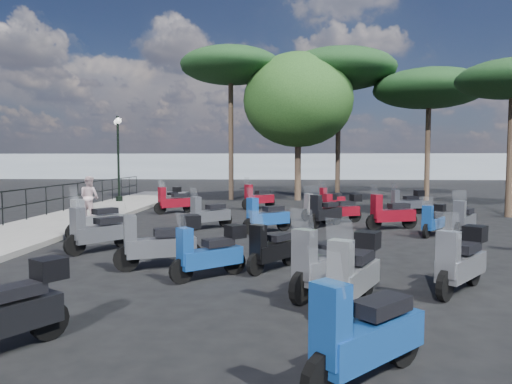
{
  "coord_description": "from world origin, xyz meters",
  "views": [
    {
      "loc": [
        1.07,
        -11.94,
        2.24
      ],
      "look_at": [
        0.29,
        2.88,
        1.2
      ],
      "focal_mm": 32.0,
      "sensor_mm": 36.0,
      "label": 1
    }
  ],
  "objects_px": {
    "scooter_18": "(354,273)",
    "pine_2": "(231,67)",
    "scooter_16": "(331,199)",
    "pine_0": "(339,70)",
    "lamp_post_2": "(118,153)",
    "scooter_9": "(209,215)",
    "scooter_26": "(464,220)",
    "scooter_3": "(98,232)",
    "broadleaf_tree": "(298,100)",
    "scooter_10": "(258,198)",
    "scooter_11": "(365,337)",
    "scooter_2": "(96,221)",
    "scooter_8": "(160,243)",
    "scooter_15": "(341,209)",
    "scooter_7": "(272,249)",
    "scooter_13": "(210,253)",
    "scooter_27": "(391,214)",
    "scooter_12": "(322,265)",
    "scooter_14": "(266,217)",
    "pedestrian_far": "(89,197)",
    "scooter_20": "(433,221)",
    "scooter_22": "(319,207)",
    "scooter_28": "(407,202)",
    "scooter_21": "(325,213)",
    "scooter_19": "(461,261)",
    "scooter_4": "(174,202)",
    "scooter_5": "(170,198)",
    "pine_1": "(429,89)"
  },
  "relations": [
    {
      "from": "scooter_18",
      "to": "pine_2",
      "type": "distance_m",
      "value": 20.43
    },
    {
      "from": "scooter_16",
      "to": "pine_0",
      "type": "distance_m",
      "value": 8.97
    },
    {
      "from": "lamp_post_2",
      "to": "scooter_9",
      "type": "relative_size",
      "value": 3.15
    },
    {
      "from": "scooter_26",
      "to": "pine_2",
      "type": "bearing_deg",
      "value": -20.72
    },
    {
      "from": "scooter_3",
      "to": "broadleaf_tree",
      "type": "distance_m",
      "value": 16.49
    },
    {
      "from": "scooter_10",
      "to": "scooter_11",
      "type": "bearing_deg",
      "value": 147.23
    },
    {
      "from": "scooter_2",
      "to": "scooter_9",
      "type": "xyz_separation_m",
      "value": [
        2.9,
        2.07,
        -0.04
      ]
    },
    {
      "from": "scooter_8",
      "to": "scooter_15",
      "type": "relative_size",
      "value": 1.07
    },
    {
      "from": "pine_2",
      "to": "lamp_post_2",
      "type": "bearing_deg",
      "value": -152.16
    },
    {
      "from": "broadleaf_tree",
      "to": "pine_0",
      "type": "relative_size",
      "value": 0.96
    },
    {
      "from": "scooter_7",
      "to": "scooter_18",
      "type": "bearing_deg",
      "value": 155.94
    },
    {
      "from": "scooter_13",
      "to": "scooter_27",
      "type": "bearing_deg",
      "value": -76.99
    },
    {
      "from": "scooter_9",
      "to": "scooter_27",
      "type": "xyz_separation_m",
      "value": [
        5.87,
        0.16,
        0.03
      ]
    },
    {
      "from": "scooter_10",
      "to": "pine_2",
      "type": "xyz_separation_m",
      "value": [
        -1.76,
        4.91,
        6.94
      ]
    },
    {
      "from": "scooter_3",
      "to": "scooter_13",
      "type": "relative_size",
      "value": 1.11
    },
    {
      "from": "scooter_3",
      "to": "scooter_8",
      "type": "bearing_deg",
      "value": 178.9
    },
    {
      "from": "scooter_11",
      "to": "scooter_7",
      "type": "bearing_deg",
      "value": -31.26
    },
    {
      "from": "scooter_12",
      "to": "scooter_27",
      "type": "height_order",
      "value": "scooter_12"
    },
    {
      "from": "scooter_7",
      "to": "scooter_14",
      "type": "distance_m",
      "value": 4.82
    },
    {
      "from": "scooter_15",
      "to": "pine_0",
      "type": "bearing_deg",
      "value": -29.11
    },
    {
      "from": "pedestrian_far",
      "to": "pine_2",
      "type": "distance_m",
      "value": 12.28
    },
    {
      "from": "scooter_20",
      "to": "scooter_22",
      "type": "xyz_separation_m",
      "value": [
        -3.05,
        3.44,
        0.03
      ]
    },
    {
      "from": "scooter_28",
      "to": "scooter_21",
      "type": "bearing_deg",
      "value": 117.6
    },
    {
      "from": "scooter_22",
      "to": "scooter_28",
      "type": "xyz_separation_m",
      "value": [
        3.77,
        2.04,
        0.01
      ]
    },
    {
      "from": "scooter_13",
      "to": "scooter_19",
      "type": "distance_m",
      "value": 4.42
    },
    {
      "from": "scooter_19",
      "to": "scooter_21",
      "type": "distance_m",
      "value": 7.65
    },
    {
      "from": "broadleaf_tree",
      "to": "scooter_9",
      "type": "bearing_deg",
      "value": -106.83
    },
    {
      "from": "scooter_27",
      "to": "pine_2",
      "type": "distance_m",
      "value": 14.39
    },
    {
      "from": "scooter_10",
      "to": "scooter_27",
      "type": "distance_m",
      "value": 7.55
    },
    {
      "from": "scooter_12",
      "to": "scooter_26",
      "type": "height_order",
      "value": "scooter_12"
    },
    {
      "from": "pedestrian_far",
      "to": "scooter_19",
      "type": "distance_m",
      "value": 13.05
    },
    {
      "from": "scooter_10",
      "to": "scooter_27",
      "type": "xyz_separation_m",
      "value": [
        4.57,
        -6.0,
        0.0
      ]
    },
    {
      "from": "scooter_7",
      "to": "pine_2",
      "type": "bearing_deg",
      "value": -44.64
    },
    {
      "from": "scooter_19",
      "to": "scooter_26",
      "type": "height_order",
      "value": "scooter_19"
    },
    {
      "from": "scooter_28",
      "to": "scooter_15",
      "type": "bearing_deg",
      "value": 114.01
    },
    {
      "from": "scooter_21",
      "to": "scooter_26",
      "type": "xyz_separation_m",
      "value": [
        3.9,
        -1.62,
        -0.01
      ]
    },
    {
      "from": "scooter_14",
      "to": "pine_2",
      "type": "bearing_deg",
      "value": -25.47
    },
    {
      "from": "broadleaf_tree",
      "to": "scooter_18",
      "type": "bearing_deg",
      "value": -89.57
    },
    {
      "from": "scooter_27",
      "to": "scooter_10",
      "type": "bearing_deg",
      "value": 17.64
    },
    {
      "from": "pedestrian_far",
      "to": "scooter_4",
      "type": "xyz_separation_m",
      "value": [
        2.46,
        2.68,
        -0.41
      ]
    },
    {
      "from": "scooter_7",
      "to": "scooter_8",
      "type": "distance_m",
      "value": 2.31
    },
    {
      "from": "scooter_9",
      "to": "scooter_5",
      "type": "bearing_deg",
      "value": -18.78
    },
    {
      "from": "pedestrian_far",
      "to": "scooter_2",
      "type": "bearing_deg",
      "value": 138.63
    },
    {
      "from": "scooter_4",
      "to": "scooter_20",
      "type": "relative_size",
      "value": 1.18
    },
    {
      "from": "scooter_21",
      "to": "scooter_10",
      "type": "bearing_deg",
      "value": -25.57
    },
    {
      "from": "scooter_11",
      "to": "scooter_19",
      "type": "distance_m",
      "value": 3.99
    },
    {
      "from": "pedestrian_far",
      "to": "pine_1",
      "type": "xyz_separation_m",
      "value": [
        15.07,
        9.61,
        5.22
      ]
    },
    {
      "from": "scooter_19",
      "to": "scooter_26",
      "type": "bearing_deg",
      "value": -71.03
    },
    {
      "from": "scooter_26",
      "to": "scooter_4",
      "type": "bearing_deg",
      "value": 7.26
    },
    {
      "from": "scooter_2",
      "to": "pine_0",
      "type": "bearing_deg",
      "value": -83.12
    }
  ]
}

